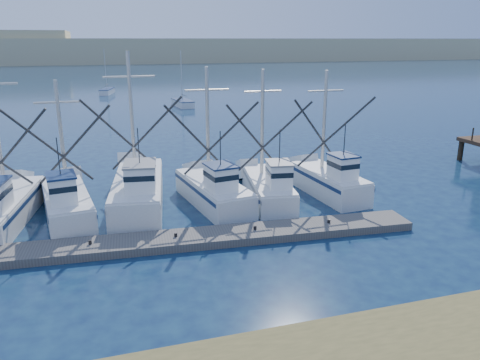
# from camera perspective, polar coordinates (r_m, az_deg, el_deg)

# --- Properties ---
(ground) EXTENTS (500.00, 500.00, 0.00)m
(ground) POSITION_cam_1_polar(r_m,az_deg,el_deg) (20.97, 13.44, -11.06)
(ground) COLOR #0D1C3C
(ground) RESTS_ON ground
(floating_dock) EXTENTS (30.62, 4.08, 0.41)m
(floating_dock) POSITION_cam_1_polar(r_m,az_deg,el_deg) (23.24, -15.27, -7.79)
(floating_dock) COLOR #57524E
(floating_dock) RESTS_ON ground
(dune_ridge) EXTENTS (360.00, 60.00, 10.00)m
(dune_ridge) POSITION_cam_1_polar(r_m,az_deg,el_deg) (226.12, -14.76, 15.07)
(dune_ridge) COLOR tan
(dune_ridge) RESTS_ON ground
(trawler_fleet) EXTENTS (29.70, 9.40, 9.00)m
(trawler_fleet) POSITION_cam_1_polar(r_m,az_deg,el_deg) (27.62, -17.60, -2.32)
(trawler_fleet) COLOR silver
(trawler_fleet) RESTS_ON ground
(sailboat_near) EXTENTS (2.61, 5.85, 8.10)m
(sailboat_near) POSITION_cam_1_polar(r_m,az_deg,el_deg) (71.21, -6.99, 9.28)
(sailboat_near) COLOR silver
(sailboat_near) RESTS_ON ground
(sailboat_far) EXTENTS (2.98, 6.20, 8.10)m
(sailboat_far) POSITION_cam_1_polar(r_m,az_deg,el_deg) (90.56, -15.89, 10.36)
(sailboat_far) COLOR silver
(sailboat_far) RESTS_ON ground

